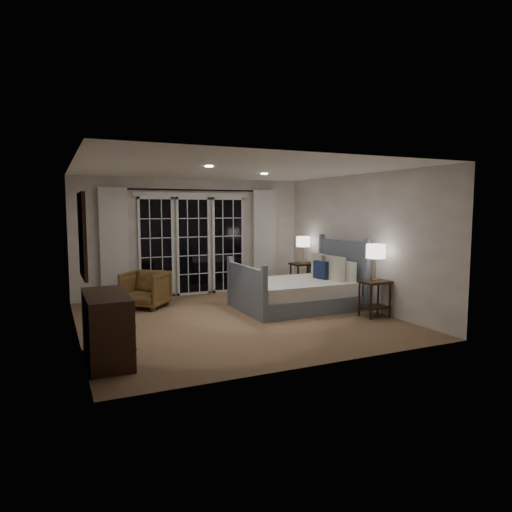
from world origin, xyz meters
name	(u,v)px	position (x,y,z in m)	size (l,w,h in m)	color
floor	(237,319)	(0.00, 0.00, 0.00)	(5.00, 5.00, 0.00)	#866548
ceiling	(236,169)	(0.00, 0.00, 2.50)	(5.00, 5.00, 0.00)	white
wall_left	(75,251)	(-2.50, 0.00, 1.25)	(0.02, 5.00, 2.50)	white
wall_right	(359,241)	(2.50, 0.00, 1.25)	(0.02, 5.00, 2.50)	white
wall_back	(193,237)	(0.00, 2.50, 1.25)	(5.00, 0.02, 2.50)	white
wall_front	(317,261)	(0.00, -2.50, 1.25)	(5.00, 0.02, 2.50)	white
french_doors	(193,244)	(0.00, 2.46, 1.09)	(2.50, 0.04, 2.20)	black
curtain_rod	(193,190)	(0.00, 2.40, 2.25)	(0.03, 0.03, 3.50)	black
curtain_left	(114,244)	(-1.65, 2.38, 1.15)	(0.55, 0.10, 2.25)	silver
curtain_right	(264,240)	(1.65, 2.38, 1.15)	(0.55, 0.10, 2.25)	silver
downlight_a	(264,174)	(0.80, 0.60, 2.49)	(0.12, 0.12, 0.01)	white
downlight_b	(209,166)	(-0.60, -0.40, 2.49)	(0.12, 0.12, 0.01)	white
bed	(300,291)	(1.42, 0.35, 0.32)	(2.12, 1.52, 1.23)	slate
nightstand_left	(375,293)	(2.23, -0.82, 0.41)	(0.48, 0.39, 0.63)	black
nightstand_right	(303,273)	(2.24, 1.64, 0.44)	(0.51, 0.41, 0.67)	black
lamp_left	(376,252)	(2.23, -0.82, 1.13)	(0.33, 0.33, 0.63)	#B48F48
lamp_right	(303,242)	(2.24, 1.64, 1.13)	(0.30, 0.30, 0.59)	#B48F48
armchair	(146,290)	(-1.21, 1.56, 0.34)	(0.73, 0.76, 0.69)	brown
dresser	(107,328)	(-2.23, -1.29, 0.42)	(0.50, 1.18, 0.84)	black
mirror	(83,235)	(-2.47, -1.29, 1.55)	(0.05, 0.85, 1.00)	black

